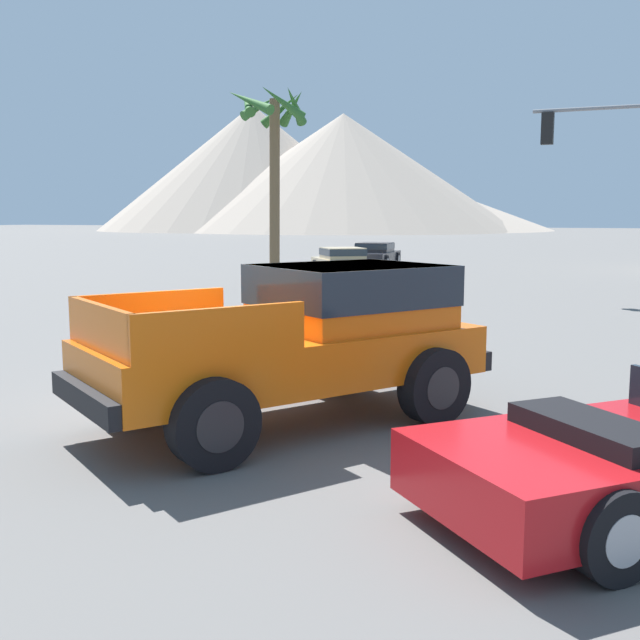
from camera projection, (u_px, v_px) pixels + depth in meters
name	position (u px, v px, depth m)	size (l,w,h in m)	color
ground_plane	(259.00, 416.00, 9.25)	(320.00, 320.00, 0.00)	#5B5956
orange_pickup_truck	(311.00, 333.00, 8.95)	(4.24, 5.14, 1.86)	orange
parked_car_tan	(343.00, 262.00, 30.09)	(3.80, 4.26, 1.20)	tan
parked_car_dark	(375.00, 254.00, 36.58)	(2.28, 4.67, 1.17)	#232328
traffic_light_main	(611.00, 161.00, 21.07)	(3.63, 0.38, 5.71)	slate
palm_tree_tall	(272.00, 136.00, 25.78)	(2.78, 2.77, 6.83)	brown
distant_mountain_range	(405.00, 177.00, 126.16)	(170.54, 74.51, 21.60)	gray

